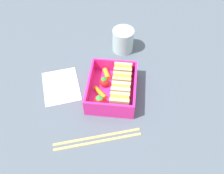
# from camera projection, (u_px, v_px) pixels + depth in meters

# --- Properties ---
(ground_plane) EXTENTS (1.20, 1.20, 0.02)m
(ground_plane) POSITION_uv_depth(u_px,v_px,m) (112.00, 95.00, 0.71)
(ground_plane) COLOR #4B5762
(bento_tray) EXTENTS (0.16, 0.13, 0.01)m
(bento_tray) POSITION_uv_depth(u_px,v_px,m) (112.00, 92.00, 0.70)
(bento_tray) COLOR #EB2489
(bento_tray) RESTS_ON ground_plane
(bento_rim) EXTENTS (0.16, 0.13, 0.04)m
(bento_rim) POSITION_uv_depth(u_px,v_px,m) (112.00, 86.00, 0.68)
(bento_rim) COLOR #EB2489
(bento_rim) RESTS_ON bento_tray
(sandwich_left) EXTENTS (0.03, 0.05, 0.05)m
(sandwich_left) POSITION_uv_depth(u_px,v_px,m) (123.00, 72.00, 0.71)
(sandwich_left) COLOR tan
(sandwich_left) RESTS_ON bento_tray
(sandwich_center_left) EXTENTS (0.03, 0.05, 0.05)m
(sandwich_center_left) POSITION_uv_depth(u_px,v_px,m) (122.00, 81.00, 0.69)
(sandwich_center_left) COLOR tan
(sandwich_center_left) RESTS_ON bento_tray
(sandwich_center) EXTENTS (0.03, 0.05, 0.05)m
(sandwich_center) POSITION_uv_depth(u_px,v_px,m) (121.00, 91.00, 0.66)
(sandwich_center) COLOR beige
(sandwich_center) RESTS_ON bento_tray
(sandwich_center_right) EXTENTS (0.03, 0.05, 0.05)m
(sandwich_center_right) POSITION_uv_depth(u_px,v_px,m) (119.00, 102.00, 0.64)
(sandwich_center_right) COLOR tan
(sandwich_center_right) RESTS_ON bento_tray
(carrot_stick_far_left) EXTENTS (0.04, 0.03, 0.02)m
(carrot_stick_far_left) POSITION_uv_depth(u_px,v_px,m) (107.00, 74.00, 0.72)
(carrot_stick_far_left) COLOR orange
(carrot_stick_far_left) RESTS_ON bento_tray
(strawberry_far_left) EXTENTS (0.03, 0.03, 0.03)m
(strawberry_far_left) POSITION_uv_depth(u_px,v_px,m) (104.00, 82.00, 0.69)
(strawberry_far_left) COLOR red
(strawberry_far_left) RESTS_ON bento_tray
(carrot_stick_left) EXTENTS (0.04, 0.04, 0.01)m
(carrot_stick_left) POSITION_uv_depth(u_px,v_px,m) (100.00, 92.00, 0.68)
(carrot_stick_left) COLOR orange
(carrot_stick_left) RESTS_ON bento_tray
(strawberry_left) EXTENTS (0.03, 0.03, 0.04)m
(strawberry_left) POSITION_uv_depth(u_px,v_px,m) (99.00, 101.00, 0.65)
(strawberry_left) COLOR red
(strawberry_left) RESTS_ON bento_tray
(chopstick_pair) EXTENTS (0.09, 0.21, 0.01)m
(chopstick_pair) POSITION_uv_depth(u_px,v_px,m) (98.00, 139.00, 0.61)
(chopstick_pair) COLOR tan
(chopstick_pair) RESTS_ON ground_plane
(drinking_glass) EXTENTS (0.07, 0.07, 0.07)m
(drinking_glass) POSITION_uv_depth(u_px,v_px,m) (123.00, 40.00, 0.79)
(drinking_glass) COLOR silver
(drinking_glass) RESTS_ON ground_plane
(folded_napkin) EXTENTS (0.15, 0.14, 0.00)m
(folded_napkin) POSITION_uv_depth(u_px,v_px,m) (61.00, 86.00, 0.72)
(folded_napkin) COLOR silver
(folded_napkin) RESTS_ON ground_plane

